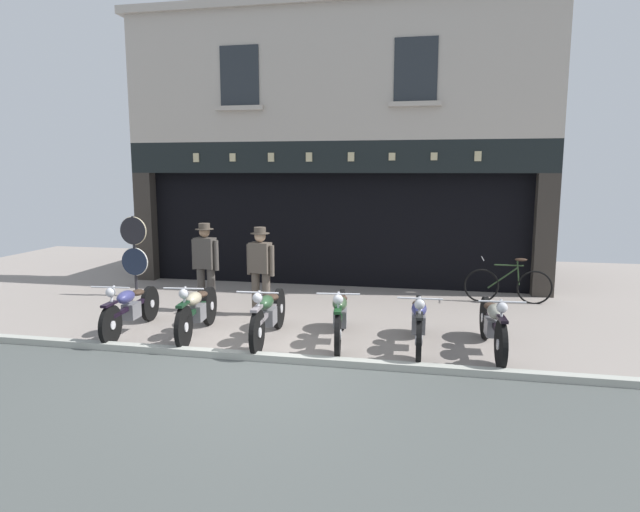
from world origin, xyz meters
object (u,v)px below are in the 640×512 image
object	(u,v)px
motorcycle_far_left	(131,308)
leaning_bicycle	(508,285)
motorcycle_center_left	(268,314)
shopkeeper_center	(261,267)
motorcycle_center	(340,315)
motorcycle_center_right	(419,321)
motorcycle_left	(197,310)
salesman_left	(205,263)
advert_board_far	(435,215)
tyre_sign_pole	(134,247)
advert_board_near	(391,217)
motorcycle_right	(493,324)

from	to	relation	value
motorcycle_far_left	leaning_bicycle	xyz separation A→B (m)	(6.39, 3.42, -0.05)
motorcycle_center_left	shopkeeper_center	distance (m)	1.68
motorcycle_center	leaning_bicycle	bearing A→B (deg)	-138.42
motorcycle_far_left	motorcycle_center_right	size ratio (longest dim) A/B	1.01
motorcycle_center	motorcycle_center_right	distance (m)	1.20
motorcycle_far_left	shopkeeper_center	distance (m)	2.37
motorcycle_left	salesman_left	bearing A→B (deg)	-78.22
salesman_left	advert_board_far	world-z (taller)	advert_board_far
motorcycle_center_right	tyre_sign_pole	xyz separation A→B (m)	(-6.01, 2.37, 0.62)
salesman_left	tyre_sign_pole	distance (m)	2.18
motorcycle_left	motorcycle_center_right	xyz separation A→B (m)	(3.52, 0.06, -0.00)
motorcycle_left	advert_board_far	size ratio (longest dim) A/B	1.77
shopkeeper_center	advert_board_far	world-z (taller)	advert_board_far
tyre_sign_pole	motorcycle_center	bearing A→B (deg)	-25.67
motorcycle_center	tyre_sign_pole	size ratio (longest dim) A/B	1.23
motorcycle_left	advert_board_near	bearing A→B (deg)	-128.09
motorcycle_far_left	motorcycle_left	xyz separation A→B (m)	(1.16, 0.03, 0.01)
salesman_left	tyre_sign_pole	xyz separation A→B (m)	(-1.99, 0.89, 0.11)
advert_board_far	motorcycle_center_left	bearing A→B (deg)	-119.71
motorcycle_left	motorcycle_center	size ratio (longest dim) A/B	0.94
motorcycle_center	shopkeeper_center	bearing A→B (deg)	-45.09
motorcycle_left	motorcycle_center_left	world-z (taller)	same
motorcycle_center	leaning_bicycle	size ratio (longest dim) A/B	1.22
motorcycle_center	motorcycle_center_right	xyz separation A→B (m)	(1.20, -0.06, -0.01)
motorcycle_right	tyre_sign_pole	size ratio (longest dim) A/B	1.20
advert_board_far	tyre_sign_pole	bearing A→B (deg)	-162.38
motorcycle_right	salesman_left	world-z (taller)	salesman_left
motorcycle_center_left	shopkeeper_center	bearing A→B (deg)	-71.27
tyre_sign_pole	leaning_bicycle	distance (m)	7.80
motorcycle_right	leaning_bicycle	world-z (taller)	motorcycle_right
motorcycle_center_left	advert_board_far	bearing A→B (deg)	-122.76
shopkeeper_center	advert_board_near	bearing A→B (deg)	-115.16
tyre_sign_pole	motorcycle_far_left	bearing A→B (deg)	-61.63
advert_board_far	motorcycle_far_left	bearing A→B (deg)	-137.77
motorcycle_center_right	leaning_bicycle	xyz separation A→B (m)	(1.71, 3.33, -0.06)
motorcycle_far_left	tyre_sign_pole	xyz separation A→B (m)	(-1.33, 2.47, 0.63)
motorcycle_right	shopkeeper_center	xyz separation A→B (m)	(-3.98, 1.39, 0.47)
motorcycle_left	motorcycle_center	distance (m)	2.32
shopkeeper_center	salesman_left	bearing A→B (deg)	7.11
motorcycle_center_right	motorcycle_far_left	bearing A→B (deg)	-0.76
motorcycle_far_left	salesman_left	size ratio (longest dim) A/B	1.20
motorcycle_far_left	tyre_sign_pole	size ratio (longest dim) A/B	1.18
motorcycle_left	motorcycle_center_right	world-z (taller)	motorcycle_left
tyre_sign_pole	motorcycle_center_left	bearing A→B (deg)	-33.59
motorcycle_right	advert_board_near	xyz separation A→B (m)	(-1.84, 4.33, 1.19)
motorcycle_center	motorcycle_center_left	bearing A→B (deg)	0.53
motorcycle_center_left	leaning_bicycle	xyz separation A→B (m)	(4.02, 3.41, -0.06)
motorcycle_left	shopkeeper_center	bearing A→B (deg)	-118.52
motorcycle_center_left	motorcycle_center	xyz separation A→B (m)	(1.11, 0.14, 0.00)
motorcycle_left	motorcycle_center_right	distance (m)	3.52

